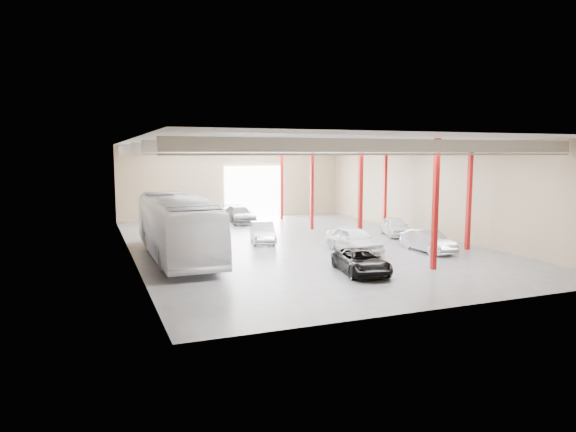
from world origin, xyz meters
TOP-DOWN VIEW (x-y plane):
  - depot_shell at (0.13, 0.48)m, footprint 22.12×32.12m
  - coach_bus at (-8.46, -1.66)m, footprint 3.16×13.29m
  - black_sedan at (-0.29, -9.42)m, footprint 2.77×4.80m
  - car_row_a at (2.13, -4.22)m, footprint 2.09×4.82m
  - car_row_b at (-2.00, 1.50)m, footprint 2.39×4.52m
  - car_row_c at (-0.67, 12.00)m, footprint 2.13×5.15m
  - car_right_near at (6.61, -5.78)m, footprint 1.47×4.22m
  - car_right_far at (8.30, 0.54)m, footprint 2.77×4.45m

SIDE VIEW (x-z plane):
  - black_sedan at x=-0.29m, z-range 0.00..1.26m
  - car_right_near at x=6.61m, z-range 0.00..1.39m
  - car_right_far at x=8.30m, z-range 0.00..1.41m
  - car_row_b at x=-2.00m, z-range 0.00..1.41m
  - car_row_c at x=-0.67m, z-range 0.00..1.49m
  - car_row_a at x=2.13m, z-range 0.00..1.62m
  - coach_bus at x=-8.46m, z-range 0.00..3.70m
  - depot_shell at x=0.13m, z-range 1.44..8.51m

